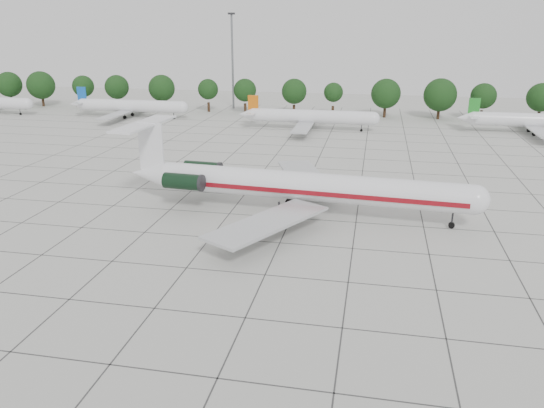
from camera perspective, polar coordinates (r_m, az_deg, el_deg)
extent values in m
plane|color=beige|center=(58.83, 0.84, -4.21)|extent=(260.00, 260.00, 0.00)
cube|color=#383838|center=(72.68, 2.96, 0.39)|extent=(170.00, 170.00, 0.02)
cylinder|color=silver|center=(66.14, 4.08, 1.88)|extent=(38.86, 6.42, 3.55)
sphere|color=silver|center=(65.40, 20.93, 0.44)|extent=(3.55, 3.55, 3.55)
cone|color=silver|center=(73.46, -13.04, 3.19)|extent=(5.62, 3.94, 3.55)
cube|color=maroon|center=(67.90, 4.38, 2.10)|extent=(37.53, 2.86, 0.59)
cube|color=maroon|center=(64.54, 3.76, 1.20)|extent=(37.53, 2.86, 0.59)
cube|color=#B7BABC|center=(76.15, 3.53, 3.07)|extent=(10.33, 16.83, 0.32)
cube|color=#B7BABC|center=(58.30, -0.44, -1.98)|extent=(12.20, 16.48, 0.32)
cube|color=black|center=(72.73, -7.67, 3.62)|extent=(2.46, 1.57, 0.27)
cylinder|color=black|center=(73.40, -7.44, 3.77)|extent=(5.30, 2.42, 2.04)
cube|color=black|center=(68.48, -9.22, 2.57)|extent=(2.46, 1.57, 0.27)
cylinder|color=black|center=(67.83, -9.48, 2.39)|extent=(5.30, 2.42, 2.04)
cube|color=silver|center=(72.30, -12.88, 6.03)|extent=(3.45, 0.56, 6.45)
cube|color=silver|center=(72.06, -13.59, 8.38)|extent=(4.18, 13.10, 0.24)
cylinder|color=black|center=(66.07, 18.81, -1.65)|extent=(0.23, 0.23, 2.04)
cylinder|color=black|center=(66.29, 18.75, -2.17)|extent=(0.77, 0.36, 0.75)
cylinder|color=black|center=(70.11, 1.91, 0.90)|extent=(0.28, 0.28, 1.94)
cylinder|color=black|center=(70.38, 1.90, 0.23)|extent=(1.12, 0.72, 1.08)
cylinder|color=black|center=(64.98, 0.75, -0.58)|extent=(0.28, 0.28, 1.94)
cylinder|color=black|center=(65.27, 0.75, -1.29)|extent=(1.12, 0.72, 1.08)
cylinder|color=silver|center=(141.06, -14.89, 10.18)|extent=(27.20, 3.00, 3.00)
cube|color=#B7BABC|center=(141.68, -15.22, 9.70)|extent=(3.50, 27.20, 0.25)
cube|color=#0D4CA9|center=(147.04, -19.79, 11.07)|extent=(2.40, 0.25, 3.60)
cylinder|color=black|center=(143.85, -14.79, 9.30)|extent=(0.80, 0.45, 0.80)
cylinder|color=black|center=(139.95, -15.56, 8.98)|extent=(0.80, 0.45, 0.80)
cylinder|color=silver|center=(120.85, 4.28, 9.37)|extent=(27.20, 3.00, 3.00)
cube|color=#B7BABC|center=(121.18, 3.79, 8.83)|extent=(3.50, 27.20, 0.25)
cube|color=#CD5E0C|center=(122.75, -2.04, 10.78)|extent=(2.40, 0.25, 3.60)
cylinder|color=black|center=(123.58, 3.91, 8.36)|extent=(0.80, 0.45, 0.80)
cylinder|color=black|center=(119.29, 3.64, 7.98)|extent=(0.80, 0.45, 0.80)
cylinder|color=silver|center=(129.33, 26.70, 8.05)|extent=(27.20, 3.00, 3.00)
cube|color=#B7BABC|center=(129.26, 26.19, 7.57)|extent=(3.50, 27.20, 0.25)
cube|color=#1B7B20|center=(126.03, 20.92, 9.78)|extent=(2.40, 0.25, 3.60)
cylinder|color=black|center=(131.60, 25.88, 7.17)|extent=(0.80, 0.45, 0.80)
cylinder|color=black|center=(127.42, 26.34, 6.77)|extent=(0.80, 0.45, 0.80)
cylinder|color=#332114|center=(174.70, -26.21, 9.91)|extent=(0.70, 0.70, 2.50)
sphere|color=black|center=(174.17, -26.44, 11.45)|extent=(7.14, 7.14, 7.14)
cylinder|color=#332114|center=(168.80, -23.39, 10.04)|extent=(0.70, 0.70, 2.50)
sphere|color=black|center=(168.25, -23.61, 11.63)|extent=(7.79, 7.79, 7.79)
cylinder|color=#332114|center=(161.79, -19.46, 10.18)|extent=(0.70, 0.70, 2.50)
sphere|color=black|center=(161.22, -19.65, 11.85)|extent=(5.94, 5.94, 5.94)
cylinder|color=#332114|center=(156.93, -16.19, 10.26)|extent=(0.70, 0.70, 2.50)
sphere|color=black|center=(156.33, -16.35, 11.98)|extent=(6.57, 6.57, 6.57)
cylinder|color=#332114|center=(151.41, -11.66, 10.32)|extent=(0.70, 0.70, 2.50)
sphere|color=black|center=(150.80, -11.78, 12.11)|extent=(7.15, 7.15, 7.15)
cylinder|color=#332114|center=(146.88, -6.82, 10.32)|extent=(0.70, 0.70, 2.50)
sphere|color=black|center=(146.25, -6.90, 12.16)|extent=(5.43, 5.43, 5.43)
cylinder|color=#332114|center=(144.11, -2.90, 10.26)|extent=(0.70, 0.70, 2.50)
sphere|color=black|center=(143.47, -2.93, 12.13)|extent=(5.99, 5.99, 5.99)
cylinder|color=#332114|center=(141.54, 2.37, 10.10)|extent=(0.70, 0.70, 2.50)
sphere|color=black|center=(140.88, 2.40, 12.01)|extent=(6.50, 6.50, 6.50)
cylinder|color=#332114|center=(140.37, 6.55, 9.92)|extent=(0.70, 0.70, 2.50)
sphere|color=black|center=(139.71, 6.62, 11.85)|extent=(4.93, 4.93, 4.93)
cylinder|color=#332114|center=(139.95, 12.01, 9.61)|extent=(0.70, 0.70, 2.50)
sphere|color=black|center=(139.29, 12.15, 11.53)|extent=(7.40, 7.40, 7.40)
cylinder|color=#332114|center=(140.77, 17.44, 9.21)|extent=(0.70, 0.70, 2.50)
sphere|color=black|center=(140.11, 17.64, 11.12)|extent=(8.08, 8.08, 8.08)
cylinder|color=#332114|center=(142.24, 21.56, 8.85)|extent=(0.70, 0.70, 2.50)
sphere|color=black|center=(141.59, 21.80, 10.74)|extent=(6.17, 6.17, 6.17)
cylinder|color=#332114|center=(145.19, 26.72, 8.34)|extent=(0.70, 0.70, 2.50)
sphere|color=black|center=(144.54, 27.01, 10.18)|extent=(6.82, 6.82, 6.82)
cylinder|color=slate|center=(150.88, -4.27, 14.93)|extent=(0.56, 0.56, 25.00)
cube|color=black|center=(150.51, -4.39, 19.75)|extent=(1.60, 1.60, 0.50)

